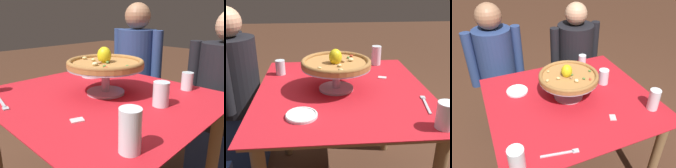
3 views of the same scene
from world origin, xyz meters
The scene contains 12 objects.
dining_table centered at (0.00, 0.00, 0.63)m, with size 1.05×0.94×0.75m.
pizza_stand centered at (0.00, 0.04, 0.84)m, with size 0.38×0.38×0.14m.
pizza centered at (0.00, 0.04, 0.91)m, with size 0.38×0.38×0.10m.
water_glass_front_left centered at (-0.44, -0.38, 0.80)m, with size 0.08×0.08×0.11m.
water_glass_back_right centered at (0.27, 0.37, 0.79)m, with size 0.06×0.06×0.09m.
water_glass_front_right centered at (0.42, -0.28, 0.81)m, with size 0.07×0.07×0.13m.
water_glass_side_right centered at (0.29, 0.09, 0.80)m, with size 0.07×0.07×0.11m.
side_plate centered at (-0.30, 0.22, 0.76)m, with size 0.14×0.14×0.02m.
dinner_fork centered at (-0.22, -0.39, 0.75)m, with size 0.19×0.05×0.01m.
sugar_packet centered at (0.15, -0.26, 0.75)m, with size 0.05×0.04×0.01m, color beige.
diner_left centered at (-0.36, 0.74, 0.58)m, with size 0.47×0.33×1.23m.
diner_right centered at (0.36, 0.70, 0.56)m, with size 0.49×0.33×1.17m.
Camera 3 is at (-0.51, -1.10, 1.66)m, focal length 37.42 mm.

